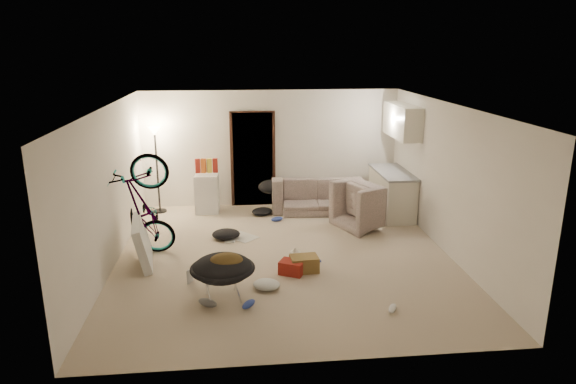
{
  "coord_description": "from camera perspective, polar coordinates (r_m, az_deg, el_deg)",
  "views": [
    {
      "loc": [
        -0.76,
        -7.93,
        3.42
      ],
      "look_at": [
        0.12,
        0.6,
        0.95
      ],
      "focal_mm": 32.0,
      "sensor_mm": 36.0,
      "label": 1
    }
  ],
  "objects": [
    {
      "name": "wall_left",
      "position": [
        8.46,
        -19.36,
        0.3
      ],
      "size": [
        0.02,
        6.0,
        2.5
      ],
      "primitive_type": "cube",
      "color": "white",
      "rests_on": "floor"
    },
    {
      "name": "newspaper",
      "position": [
        9.53,
        -5.07,
        -4.99
      ],
      "size": [
        0.64,
        0.64,
        0.01
      ],
      "primitive_type": "cube",
      "rotation": [
        0.0,
        0.0,
        0.77
      ],
      "color": "beige",
      "rests_on": "floor"
    },
    {
      "name": "book_white",
      "position": [
        9.39,
        -6.4,
        -5.3
      ],
      "size": [
        0.22,
        0.26,
        0.02
      ],
      "primitive_type": "cube",
      "rotation": [
        0.0,
        0.0,
        -0.18
      ],
      "color": "silver",
      "rests_on": "floor"
    },
    {
      "name": "mini_fridge",
      "position": [
        10.92,
        -8.97,
        -0.13
      ],
      "size": [
        0.5,
        0.5,
        0.82
      ],
      "primitive_type": "cube",
      "rotation": [
        0.0,
        0.0,
        -0.05
      ],
      "color": "white",
      "rests_on": "floor"
    },
    {
      "name": "shoe_3",
      "position": [
        7.18,
        -8.92,
        -12.06
      ],
      "size": [
        0.31,
        0.26,
        0.11
      ],
      "primitive_type": "ellipsoid",
      "rotation": [
        0.0,
        0.0,
        -0.58
      ],
      "color": "slate",
      "rests_on": "floor"
    },
    {
      "name": "drink_case_a",
      "position": [
        8.09,
        1.81,
        -7.97
      ],
      "size": [
        0.45,
        0.34,
        0.24
      ],
      "primitive_type": "cube",
      "rotation": [
        0.0,
        0.0,
        0.08
      ],
      "color": "brown",
      "rests_on": "floor"
    },
    {
      "name": "counter_top",
      "position": [
        10.73,
        11.58,
        2.17
      ],
      "size": [
        0.64,
        1.54,
        0.04
      ],
      "primitive_type": "cube",
      "color": "gray",
      "rests_on": "kitchen_counter"
    },
    {
      "name": "snack_box_2",
      "position": [
        10.77,
        -8.73,
        2.91
      ],
      "size": [
        0.11,
        0.09,
        0.3
      ],
      "primitive_type": "cube",
      "rotation": [
        0.0,
        0.0,
        0.2
      ],
      "color": "gold",
      "rests_on": "mini_fridge"
    },
    {
      "name": "saucer_chair",
      "position": [
        7.21,
        -7.26,
        -9.01
      ],
      "size": [
        0.9,
        0.9,
        0.64
      ],
      "color": "silver",
      "rests_on": "floor"
    },
    {
      "name": "juicer",
      "position": [
        8.42,
        0.79,
        -7.1
      ],
      "size": [
        0.18,
        0.18,
        0.25
      ],
      "color": "beige",
      "rests_on": "floor"
    },
    {
      "name": "shoe_2",
      "position": [
        7.1,
        -4.4,
        -12.31
      ],
      "size": [
        0.24,
        0.27,
        0.1
      ],
      "primitive_type": "ellipsoid",
      "rotation": [
        0.0,
        0.0,
        0.91
      ],
      "color": "#3047AF",
      "rests_on": "floor"
    },
    {
      "name": "kitchen_uppers",
      "position": [
        10.57,
        12.58,
        7.71
      ],
      "size": [
        0.38,
        1.4,
        0.65
      ],
      "primitive_type": "cube",
      "color": "silver",
      "rests_on": "wall_right"
    },
    {
      "name": "kitchen_counter",
      "position": [
        10.84,
        11.45,
        -0.19
      ],
      "size": [
        0.6,
        1.5,
        0.88
      ],
      "primitive_type": "cube",
      "color": "silver",
      "rests_on": "floor"
    },
    {
      "name": "snack_box_1",
      "position": [
        10.77,
        -9.37,
        2.89
      ],
      "size": [
        0.11,
        0.09,
        0.3
      ],
      "primitive_type": "cube",
      "rotation": [
        0.0,
        0.0,
        -0.27
      ],
      "color": "#C65318",
      "rests_on": "mini_fridge"
    },
    {
      "name": "ceiling",
      "position": [
        8.02,
        -0.43,
        9.58
      ],
      "size": [
        5.5,
        6.0,
        0.02
      ],
      "primitive_type": "cube",
      "color": "white",
      "rests_on": "wall_back"
    },
    {
      "name": "hoodie",
      "position": [
        7.1,
        -6.92,
        -7.68
      ],
      "size": [
        0.53,
        0.47,
        0.22
      ],
      "primitive_type": "ellipsoid",
      "rotation": [
        0.0,
        0.0,
        0.15
      ],
      "color": "#4D381A",
      "rests_on": "saucer_chair"
    },
    {
      "name": "armchair",
      "position": [
        10.14,
        9.14,
        -1.91
      ],
      "size": [
        1.2,
        1.26,
        0.65
      ],
      "primitive_type": "imported",
      "rotation": [
        0.0,
        0.0,
        1.99
      ],
      "color": "#3D443C",
      "rests_on": "floor"
    },
    {
      "name": "shoe_4",
      "position": [
        7.12,
        11.53,
        -12.55
      ],
      "size": [
        0.2,
        0.26,
        0.09
      ],
      "primitive_type": "ellipsoid",
      "rotation": [
        0.0,
        0.0,
        1.07
      ],
      "color": "white",
      "rests_on": "floor"
    },
    {
      "name": "clothes_lump_a",
      "position": [
        9.47,
        -6.9,
        -4.67
      ],
      "size": [
        0.53,
        0.46,
        0.16
      ],
      "primitive_type": "ellipsoid",
      "rotation": [
        0.0,
        0.0,
        0.04
      ],
      "color": "black",
      "rests_on": "floor"
    },
    {
      "name": "clothes_lump_c",
      "position": [
        7.57,
        -2.4,
        -10.23
      ],
      "size": [
        0.5,
        0.46,
        0.12
      ],
      "primitive_type": "ellipsoid",
      "rotation": [
        0.0,
        0.0,
        -0.36
      ],
      "color": "silver",
      "rests_on": "floor"
    },
    {
      "name": "snack_box_3",
      "position": [
        10.76,
        -8.09,
        2.93
      ],
      "size": [
        0.11,
        0.08,
        0.3
      ],
      "primitive_type": "cube",
      "rotation": [
        0.0,
        0.0,
        -0.08
      ],
      "color": "maroon",
      "rests_on": "mini_fridge"
    },
    {
      "name": "floor_lamp",
      "position": [
        10.91,
        -14.47,
        4.41
      ],
      "size": [
        0.28,
        0.28,
        1.81
      ],
      "color": "black",
      "rests_on": "floor"
    },
    {
      "name": "doorway",
      "position": [
        11.16,
        -3.92,
        3.63
      ],
      "size": [
        0.85,
        0.1,
        2.04
      ],
      "primitive_type": "cube",
      "color": "black",
      "rests_on": "floor"
    },
    {
      "name": "clothes_lump_b",
      "position": [
        10.72,
        -2.9,
        -2.16
      ],
      "size": [
        0.59,
        0.58,
        0.14
      ],
      "primitive_type": "ellipsoid",
      "rotation": [
        0.0,
        0.0,
        0.67
      ],
      "color": "black",
      "rests_on": "floor"
    },
    {
      "name": "book_asset",
      "position": [
        7.84,
        -11.1,
        -10.02
      ],
      "size": [
        0.27,
        0.25,
        0.02
      ],
      "primitive_type": "imported",
      "rotation": [
        0.0,
        0.0,
        1.05
      ],
      "color": "maroon",
      "rests_on": "floor"
    },
    {
      "name": "book_blue",
      "position": [
        8.52,
        2.67,
        -7.49
      ],
      "size": [
        0.29,
        0.33,
        0.03
      ],
      "primitive_type": "cube",
      "rotation": [
        0.0,
        0.0,
        0.37
      ],
      "color": "#3047AF",
      "rests_on": "floor"
    },
    {
      "name": "door_trim",
      "position": [
        11.13,
        -3.92,
        3.6
      ],
      "size": [
        0.97,
        0.04,
        2.1
      ],
      "primitive_type": "cube",
      "color": "#341B12",
      "rests_on": "floor"
    },
    {
      "name": "tv_box",
      "position": [
        8.61,
        -15.87,
        -5.37
      ],
      "size": [
        0.44,
        1.12,
        0.73
      ],
      "primitive_type": "cube",
      "rotation": [
        0.0,
        -0.21,
        0.15
      ],
      "color": "silver",
      "rests_on": "floor"
    },
    {
      "name": "snack_box_0",
      "position": [
        10.78,
        -10.0,
        2.87
      ],
      "size": [
        0.11,
        0.09,
        0.3
      ],
      "primitive_type": "cube",
      "rotation": [
        0.0,
        0.0,
        0.22
      ],
      "color": "maroon",
      "rests_on": "mini_fridge"
    },
    {
      "name": "sofa_drape",
      "position": [
        10.79,
        -1.82,
        0.6
      ],
      "size": [
        0.6,
        0.51,
        0.28
      ],
      "primitive_type": "ellipsoid",
      "rotation": [
        0.0,
        0.0,
        0.09
      ],
      "color": "black",
      "rests_on": "sofa"
    },
    {
      "name": "floor",
      "position": [
        8.67,
        -0.39,
        -7.21
      ],
      "size": [
        5.5,
        6.0,
        0.02
      ],
      "primitive_type": "cube",
      "color": "#C6B298",
      "rests_on": "ground"
    },
    {
      "name": "bicycle",
      "position": [
        8.86,
        -15.59,
        -3.93
      ],
      "size": [
        1.83,
        0.84,
        1.05
      ],
      "primitive_type": "imported",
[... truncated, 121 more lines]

